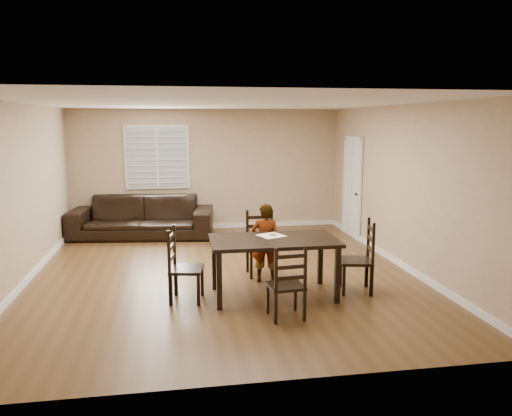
# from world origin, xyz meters

# --- Properties ---
(ground) EXTENTS (7.00, 7.00, 0.00)m
(ground) POSITION_xyz_m (0.00, 0.00, 0.00)
(ground) COLOR brown
(ground) RESTS_ON ground
(room) EXTENTS (6.04, 7.04, 2.72)m
(room) POSITION_xyz_m (0.04, 0.18, 1.81)
(room) COLOR tan
(room) RESTS_ON ground
(dining_table) EXTENTS (1.76, 1.00, 0.82)m
(dining_table) POSITION_xyz_m (0.59, -1.18, 0.73)
(dining_table) COLOR black
(dining_table) RESTS_ON ground
(chair_near) EXTENTS (0.46, 0.43, 1.02)m
(chair_near) POSITION_xyz_m (0.60, -0.08, 0.46)
(chair_near) COLOR black
(chair_near) RESTS_ON ground
(chair_far) EXTENTS (0.46, 0.43, 0.95)m
(chair_far) POSITION_xyz_m (0.59, -2.10, 0.43)
(chair_far) COLOR black
(chair_far) RESTS_ON ground
(chair_left) EXTENTS (0.51, 0.53, 1.02)m
(chair_left) POSITION_xyz_m (-0.73, -1.15, 0.46)
(chair_left) COLOR black
(chair_left) RESTS_ON ground
(chair_right) EXTENTS (0.53, 0.55, 1.05)m
(chair_right) POSITION_xyz_m (1.92, -1.22, 0.48)
(chair_right) COLOR black
(chair_right) RESTS_ON ground
(child) EXTENTS (0.50, 0.40, 1.21)m
(child) POSITION_xyz_m (0.59, -0.55, 0.61)
(child) COLOR gray
(child) RESTS_ON ground
(napkin) EXTENTS (0.43, 0.43, 0.00)m
(napkin) POSITION_xyz_m (0.59, -0.99, 0.82)
(napkin) COLOR beige
(napkin) RESTS_ON dining_table
(donut) EXTENTS (0.10, 0.10, 0.04)m
(donut) POSITION_xyz_m (0.61, -0.99, 0.84)
(donut) COLOR gold
(donut) RESTS_ON napkin
(sofa) EXTENTS (3.07, 1.51, 0.86)m
(sofa) POSITION_xyz_m (-1.43, 2.87, 0.43)
(sofa) COLOR black
(sofa) RESTS_ON ground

